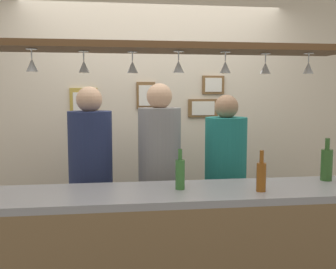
# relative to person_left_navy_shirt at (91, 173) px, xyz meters

# --- Properties ---
(back_wall) EXTENTS (4.40, 0.06, 2.60)m
(back_wall) POSITION_rel_person_left_navy_shirt_xyz_m (0.58, 0.77, 0.27)
(back_wall) COLOR beige
(back_wall) RESTS_ON ground_plane
(bar_counter) EXTENTS (2.70, 0.55, 1.04)m
(bar_counter) POSITION_rel_person_left_navy_shirt_xyz_m (0.58, -0.83, -0.33)
(bar_counter) COLOR #99999E
(bar_counter) RESTS_ON ground_plane
(overhead_glass_rack) EXTENTS (2.20, 0.36, 0.04)m
(overhead_glass_rack) POSITION_rel_person_left_navy_shirt_xyz_m (0.58, -0.63, 0.90)
(overhead_glass_rack) COLOR brown
(hanging_wineglass_far_left) EXTENTS (0.07, 0.07, 0.13)m
(hanging_wineglass_far_left) POSITION_rel_person_left_navy_shirt_xyz_m (-0.28, -0.67, 0.79)
(hanging_wineglass_far_left) COLOR silver
(hanging_wineglass_far_left) RESTS_ON overhead_glass_rack
(hanging_wineglass_left) EXTENTS (0.07, 0.07, 0.13)m
(hanging_wineglass_left) POSITION_rel_person_left_navy_shirt_xyz_m (0.01, -0.58, 0.79)
(hanging_wineglass_left) COLOR silver
(hanging_wineglass_left) RESTS_ON overhead_glass_rack
(hanging_wineglass_center_left) EXTENTS (0.07, 0.07, 0.13)m
(hanging_wineglass_center_left) POSITION_rel_person_left_navy_shirt_xyz_m (0.31, -0.58, 0.79)
(hanging_wineglass_center_left) COLOR silver
(hanging_wineglass_center_left) RESTS_ON overhead_glass_rack
(hanging_wineglass_center) EXTENTS (0.07, 0.07, 0.13)m
(hanging_wineglass_center) POSITION_rel_person_left_navy_shirt_xyz_m (0.59, -0.66, 0.79)
(hanging_wineglass_center) COLOR silver
(hanging_wineglass_center) RESTS_ON overhead_glass_rack
(hanging_wineglass_center_right) EXTENTS (0.07, 0.07, 0.13)m
(hanging_wineglass_center_right) POSITION_rel_person_left_navy_shirt_xyz_m (0.89, -0.65, 0.79)
(hanging_wineglass_center_right) COLOR silver
(hanging_wineglass_center_right) RESTS_ON overhead_glass_rack
(hanging_wineglass_right) EXTENTS (0.07, 0.07, 0.13)m
(hanging_wineglass_right) POSITION_rel_person_left_navy_shirt_xyz_m (1.18, -0.59, 0.79)
(hanging_wineglass_right) COLOR silver
(hanging_wineglass_right) RESTS_ON overhead_glass_rack
(hanging_wineglass_far_right) EXTENTS (0.07, 0.07, 0.13)m
(hanging_wineglass_far_right) POSITION_rel_person_left_navy_shirt_xyz_m (1.45, -0.65, 0.79)
(hanging_wineglass_far_right) COLOR silver
(hanging_wineglass_far_right) RESTS_ON overhead_glass_rack
(person_left_navy_shirt) EXTENTS (0.34, 0.34, 1.70)m
(person_left_navy_shirt) POSITION_rel_person_left_navy_shirt_xyz_m (0.00, 0.00, 0.00)
(person_left_navy_shirt) COLOR #2D334C
(person_left_navy_shirt) RESTS_ON ground_plane
(person_middle_grey_shirt) EXTENTS (0.34, 0.34, 1.73)m
(person_middle_grey_shirt) POSITION_rel_person_left_navy_shirt_xyz_m (0.54, -0.00, 0.02)
(person_middle_grey_shirt) COLOR #2D334C
(person_middle_grey_shirt) RESTS_ON ground_plane
(person_right_teal_shirt) EXTENTS (0.34, 0.34, 1.64)m
(person_right_teal_shirt) POSITION_rel_person_left_navy_shirt_xyz_m (1.09, -0.00, -0.04)
(person_right_teal_shirt) COLOR #2D334C
(person_right_teal_shirt) RESTS_ON ground_plane
(bottle_beer_amber_tall) EXTENTS (0.06, 0.06, 0.26)m
(bottle_beer_amber_tall) POSITION_rel_person_left_navy_shirt_xyz_m (1.09, -0.78, 0.11)
(bottle_beer_amber_tall) COLOR brown
(bottle_beer_amber_tall) RESTS_ON bar_counter
(bottle_beer_green_import) EXTENTS (0.06, 0.06, 0.26)m
(bottle_beer_green_import) POSITION_rel_person_left_navy_shirt_xyz_m (0.60, -0.65, 0.11)
(bottle_beer_green_import) COLOR #336B2D
(bottle_beer_green_import) RESTS_ON bar_counter
(bottle_champagne_green) EXTENTS (0.08, 0.08, 0.30)m
(bottle_champagne_green) POSITION_rel_person_left_navy_shirt_xyz_m (1.67, -0.54, 0.13)
(bottle_champagne_green) COLOR #2D5623
(bottle_champagne_green) RESTS_ON bar_counter
(picture_frame_upper_small) EXTENTS (0.22, 0.02, 0.18)m
(picture_frame_upper_small) POSITION_rel_person_left_navy_shirt_xyz_m (1.16, 0.73, 0.71)
(picture_frame_upper_small) COLOR brown
(picture_frame_upper_small) RESTS_ON back_wall
(picture_frame_caricature) EXTENTS (0.26, 0.02, 0.34)m
(picture_frame_caricature) POSITION_rel_person_left_navy_shirt_xyz_m (-0.10, 0.73, 0.50)
(picture_frame_caricature) COLOR #B29338
(picture_frame_caricature) RESTS_ON back_wall
(picture_frame_lower_pair) EXTENTS (0.30, 0.02, 0.18)m
(picture_frame_lower_pair) POSITION_rel_person_left_navy_shirt_xyz_m (1.06, 0.73, 0.48)
(picture_frame_lower_pair) COLOR brown
(picture_frame_lower_pair) RESTS_ON back_wall
(picture_frame_crest) EXTENTS (0.18, 0.02, 0.26)m
(picture_frame_crest) POSITION_rel_person_left_navy_shirt_xyz_m (0.49, 0.73, 0.60)
(picture_frame_crest) COLOR brown
(picture_frame_crest) RESTS_ON back_wall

